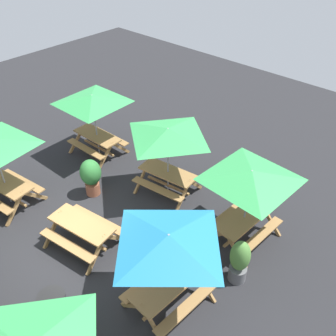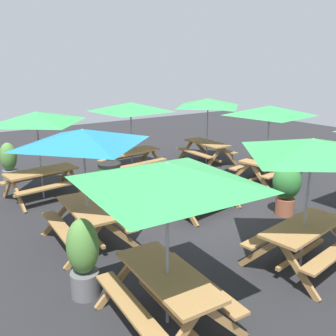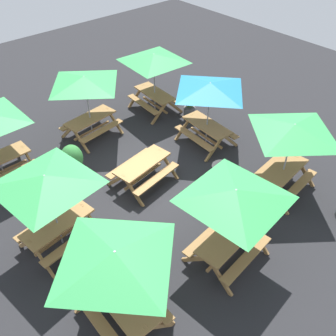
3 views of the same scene
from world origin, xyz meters
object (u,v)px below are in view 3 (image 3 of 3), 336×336
picnic_table_8 (235,200)px  potted_plant_0 (73,161)px  picnic_table_7 (210,92)px  picnic_table_0 (85,85)px  picnic_table_5 (143,168)px  trash_bin_green (221,179)px  picnic_table_3 (47,186)px  potted_plant_1 (190,101)px  picnic_table_2 (154,62)px  picnic_table_4 (293,134)px  picnic_table_1 (116,262)px

picnic_table_8 → potted_plant_0: bearing=-82.1°
picnic_table_8 → picnic_table_7: bearing=-136.0°
picnic_table_0 → picnic_table_5: size_ratio=1.18×
trash_bin_green → potted_plant_0: size_ratio=0.78×
picnic_table_3 → potted_plant_1: bearing=-169.0°
picnic_table_2 → trash_bin_green: 5.34m
picnic_table_0 → picnic_table_3: bearing=40.9°
picnic_table_3 → picnic_table_5: (-3.04, -0.48, -1.43)m
picnic_table_4 → picnic_table_8: same height
potted_plant_0 → picnic_table_5: bearing=134.8°
picnic_table_0 → potted_plant_1: (-3.50, 1.35, -1.32)m
picnic_table_1 → picnic_table_7: (-5.98, -3.37, 0.00)m
picnic_table_5 → picnic_table_8: (0.21, 3.57, 1.43)m
picnic_table_7 → picnic_table_1: bearing=-57.5°
picnic_table_3 → picnic_table_5: bearing=-178.9°
picnic_table_0 → picnic_table_2: same height
potted_plant_0 → potted_plant_1: size_ratio=0.98×
picnic_table_3 → picnic_table_8: 4.19m
picnic_table_0 → picnic_table_7: 4.04m
picnic_table_0 → trash_bin_green: (-1.25, 4.99, -1.49)m
picnic_table_3 → trash_bin_green: 4.91m
trash_bin_green → picnic_table_8: bearing=46.5°
picnic_table_8 → potted_plant_0: 5.37m
picnic_table_3 → trash_bin_green: picnic_table_3 is taller
potted_plant_1 → potted_plant_0: bearing=3.6°
picnic_table_1 → picnic_table_2: same height
picnic_table_4 → potted_plant_1: (-0.81, -4.74, -1.32)m
picnic_table_3 → picnic_table_7: 5.99m
picnic_table_2 → trash_bin_green: size_ratio=2.88×
picnic_table_3 → trash_bin_green: (-4.48, 1.36, -1.49)m
picnic_table_0 → picnic_table_7: bearing=124.9°
picnic_table_3 → potted_plant_1: 7.22m
picnic_table_0 → trash_bin_green: size_ratio=2.38×
picnic_table_5 → picnic_table_3: bearing=0.4°
picnic_table_0 → picnic_table_7: size_ratio=1.00×
picnic_table_7 → trash_bin_green: 2.90m
picnic_table_2 → picnic_table_4: bearing=2.1°
picnic_table_0 → picnic_table_5: picnic_table_0 is taller
picnic_table_4 → potted_plant_1: size_ratio=1.82×
picnic_table_1 → potted_plant_1: (-6.75, -5.01, -1.32)m
picnic_table_3 → picnic_table_4: bearing=149.6°
picnic_table_4 → trash_bin_green: (1.43, -1.10, -1.49)m
picnic_table_4 → potted_plant_1: picnic_table_4 is taller
picnic_table_0 → picnic_table_8: size_ratio=0.83×
picnic_table_1 → picnic_table_8: size_ratio=0.83×
picnic_table_5 → potted_plant_0: 2.10m
trash_bin_green → potted_plant_1: potted_plant_1 is taller
picnic_table_1 → potted_plant_1: bearing=127.8°
picnic_table_8 → potted_plant_1: 6.78m
picnic_table_3 → picnic_table_4: 6.40m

